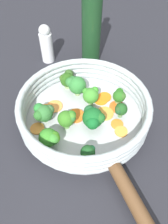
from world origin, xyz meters
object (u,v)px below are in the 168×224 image
object	(u,v)px
broccoli_floret_0	(43,113)
broccoli_floret_3	(91,95)
carrot_slice_6	(101,100)
carrot_slice_8	(45,111)
salt_shaker	(46,44)
carrot_slice_5	(117,124)
carrot_slice_7	(105,113)
broccoli_floret_9	(88,153)
carrot_slice_4	(37,129)
carrot_slice_9	(105,97)
broccoli_floret_4	(120,96)
broccoli_floret_5	(93,118)
carrot_slice_1	(55,106)
carrot_slice_2	(117,107)
carrot_slice_0	(76,116)
oil_bottle	(91,27)
broccoli_floret_7	(76,84)
skillet	(84,118)
broccoli_floret_1	(68,79)
broccoli_floret_2	(121,110)
carrot_slice_3	(121,131)
broccoli_floret_8	(68,118)

from	to	relation	value
broccoli_floret_0	broccoli_floret_3	size ratio (longest dim) A/B	0.99
carrot_slice_6	carrot_slice_8	distance (m)	0.14
salt_shaker	carrot_slice_5	bearing A→B (deg)	-167.64
carrot_slice_7	broccoli_floret_9	bearing A→B (deg)	137.00
carrot_slice_4	salt_shaker	xyz separation A→B (m)	(0.25, -0.10, 0.04)
carrot_slice_9	broccoli_floret_4	size ratio (longest dim) A/B	0.86
carrot_slice_8	broccoli_floret_5	xyz separation A→B (m)	(-0.08, -0.09, 0.03)
broccoli_floret_4	broccoli_floret_0	bearing A→B (deg)	84.07
carrot_slice_1	broccoli_floret_0	distance (m)	0.05
carrot_slice_1	carrot_slice_9	world-z (taller)	same
carrot_slice_2	carrot_slice_5	world-z (taller)	same
carrot_slice_2	broccoli_floret_3	world-z (taller)	broccoli_floret_3
carrot_slice_0	oil_bottle	distance (m)	0.25
carrot_slice_9	broccoli_floret_9	bearing A→B (deg)	142.09
carrot_slice_8	broccoli_floret_7	xyz separation A→B (m)	(0.03, -0.09, 0.03)
broccoli_floret_4	salt_shaker	size ratio (longest dim) A/B	0.34
skillet	carrot_slice_8	size ratio (longest dim) A/B	6.62
skillet	carrot_slice_2	bearing A→B (deg)	-94.43
broccoli_floret_1	carrot_slice_1	bearing A→B (deg)	133.19
broccoli_floret_2	broccoli_floret_3	distance (m)	0.08
carrot_slice_3	salt_shaker	bearing A→B (deg)	11.25
carrot_slice_0	carrot_slice_9	size ratio (longest dim) A/B	1.22
carrot_slice_1	carrot_slice_5	distance (m)	0.16
broccoli_floret_4	broccoli_floret_9	size ratio (longest dim) A/B	1.00
skillet	broccoli_floret_2	size ratio (longest dim) A/B	7.06
carrot_slice_1	broccoli_floret_3	world-z (taller)	broccoli_floret_3
broccoli_floret_4	broccoli_floret_8	bearing A→B (deg)	97.90
broccoli_floret_0	broccoli_floret_4	xyz separation A→B (m)	(-0.02, -0.18, -0.00)
carrot_slice_1	carrot_slice_6	xyz separation A→B (m)	(-0.02, -0.11, 0.00)
carrot_slice_9	broccoli_floret_1	distance (m)	0.10
carrot_slice_2	broccoli_floret_9	distance (m)	0.16
carrot_slice_8	carrot_slice_4	bearing A→B (deg)	144.75
carrot_slice_2	carrot_slice_9	distance (m)	0.04
skillet	broccoli_floret_0	bearing A→B (deg)	74.13
carrot_slice_6	salt_shaker	size ratio (longest dim) A/B	0.31
broccoli_floret_7	salt_shaker	size ratio (longest dim) A/B	0.46
oil_bottle	broccoli_floret_2	bearing A→B (deg)	171.71
oil_bottle	carrot_slice_6	bearing A→B (deg)	163.64
carrot_slice_4	oil_bottle	bearing A→B (deg)	-48.07
carrot_slice_3	broccoli_floret_8	distance (m)	0.12
carrot_slice_0	broccoli_floret_3	bearing A→B (deg)	-65.18
salt_shaker	oil_bottle	distance (m)	0.14
carrot_slice_5	broccoli_floret_2	world-z (taller)	broccoli_floret_2
carrot_slice_5	carrot_slice_1	bearing A→B (deg)	46.46
broccoli_floret_2	broccoli_floret_3	world-z (taller)	broccoli_floret_3
carrot_slice_3	carrot_slice_9	xyz separation A→B (m)	(0.11, -0.01, -0.00)
carrot_slice_9	carrot_slice_5	bearing A→B (deg)	171.77
broccoli_floret_7	carrot_slice_7	bearing A→B (deg)	-157.87
carrot_slice_8	broccoli_floret_4	distance (m)	0.18
broccoli_floret_4	carrot_slice_6	bearing A→B (deg)	56.02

